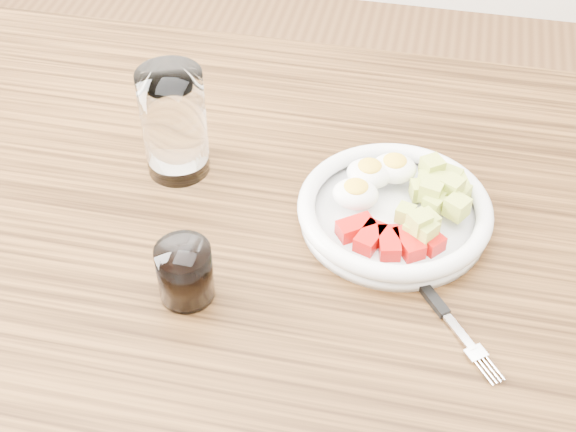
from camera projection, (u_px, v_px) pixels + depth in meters
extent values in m
cube|color=brown|center=(12.00, 211.00, 1.61)|extent=(0.07, 0.07, 0.73)
cube|color=brown|center=(294.00, 251.00, 1.00)|extent=(1.50, 0.90, 0.04)
cylinder|color=white|center=(393.00, 218.00, 1.00)|extent=(0.23, 0.23, 0.01)
torus|color=white|center=(395.00, 208.00, 0.99)|extent=(0.24, 0.24, 0.02)
cube|color=#BA0F0B|center=(355.00, 228.00, 0.97)|extent=(0.05, 0.05, 0.02)
cube|color=#BA0F0B|center=(370.00, 238.00, 0.95)|extent=(0.04, 0.05, 0.02)
cube|color=#BA0F0B|center=(389.00, 243.00, 0.95)|extent=(0.03, 0.05, 0.02)
cube|color=#BA0F0B|center=(409.00, 243.00, 0.95)|extent=(0.04, 0.05, 0.02)
cube|color=#BA0F0B|center=(426.00, 238.00, 0.95)|extent=(0.05, 0.05, 0.02)
ellipsoid|color=white|center=(369.00, 173.00, 1.02)|extent=(0.06, 0.05, 0.03)
ellipsoid|color=yellow|center=(370.00, 166.00, 1.01)|extent=(0.03, 0.03, 0.01)
ellipsoid|color=white|center=(394.00, 168.00, 1.03)|extent=(0.06, 0.05, 0.03)
ellipsoid|color=yellow|center=(395.00, 161.00, 1.02)|extent=(0.03, 0.03, 0.01)
ellipsoid|color=white|center=(356.00, 194.00, 0.99)|extent=(0.06, 0.05, 0.03)
ellipsoid|color=yellow|center=(356.00, 187.00, 0.98)|extent=(0.03, 0.03, 0.01)
cube|color=#BDC24A|center=(432.00, 167.00, 1.01)|extent=(0.03, 0.03, 0.02)
cube|color=#BDC24A|center=(440.00, 195.00, 0.99)|extent=(0.03, 0.03, 0.02)
cube|color=#BDC24A|center=(439.00, 183.00, 1.00)|extent=(0.02, 0.02, 0.02)
cube|color=#BDC24A|center=(452.00, 187.00, 0.98)|extent=(0.03, 0.03, 0.02)
cube|color=#BDC24A|center=(420.00, 190.00, 1.01)|extent=(0.03, 0.03, 0.02)
cube|color=#BDC24A|center=(450.00, 179.00, 1.02)|extent=(0.03, 0.03, 0.03)
cube|color=#BDC24A|center=(428.00, 183.00, 1.00)|extent=(0.03, 0.03, 0.02)
cube|color=#BDC24A|center=(426.00, 224.00, 0.95)|extent=(0.04, 0.04, 0.03)
cube|color=#BDC24A|center=(405.00, 214.00, 0.98)|extent=(0.03, 0.03, 0.02)
cube|color=#BDC24A|center=(447.00, 184.00, 1.01)|extent=(0.03, 0.03, 0.02)
cube|color=#BDC24A|center=(459.00, 193.00, 1.00)|extent=(0.03, 0.03, 0.02)
cube|color=#BDC24A|center=(425.00, 231.00, 0.94)|extent=(0.03, 0.03, 0.02)
cube|color=#BDC24A|center=(457.00, 184.00, 1.01)|extent=(0.03, 0.03, 0.02)
cube|color=#BDC24A|center=(440.00, 188.00, 1.00)|extent=(0.02, 0.02, 0.02)
cube|color=#BDC24A|center=(457.00, 207.00, 0.97)|extent=(0.03, 0.03, 0.03)
cube|color=#BDC24A|center=(434.00, 204.00, 0.98)|extent=(0.03, 0.03, 0.02)
cube|color=#BDC24A|center=(415.00, 231.00, 0.95)|extent=(0.03, 0.03, 0.02)
cube|color=#BDC24A|center=(419.00, 222.00, 0.94)|extent=(0.03, 0.03, 0.02)
cube|color=#BDC24A|center=(432.00, 190.00, 0.98)|extent=(0.03, 0.03, 0.03)
cube|color=black|center=(424.00, 287.00, 0.92)|extent=(0.07, 0.08, 0.01)
cube|color=silver|center=(459.00, 332.00, 0.88)|extent=(0.04, 0.05, 0.00)
cube|color=silver|center=(476.00, 353.00, 0.86)|extent=(0.03, 0.03, 0.00)
cylinder|color=silver|center=(484.00, 373.00, 0.84)|extent=(0.02, 0.03, 0.00)
cylinder|color=silver|center=(488.00, 372.00, 0.84)|extent=(0.02, 0.03, 0.00)
cylinder|color=silver|center=(492.00, 370.00, 0.84)|extent=(0.02, 0.03, 0.00)
cylinder|color=silver|center=(496.00, 368.00, 0.84)|extent=(0.02, 0.03, 0.00)
cylinder|color=white|center=(174.00, 123.00, 1.03)|extent=(0.08, 0.08, 0.15)
cylinder|color=white|center=(185.00, 272.00, 0.90)|extent=(0.06, 0.06, 0.07)
cylinder|color=black|center=(185.00, 273.00, 0.90)|extent=(0.06, 0.06, 0.06)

